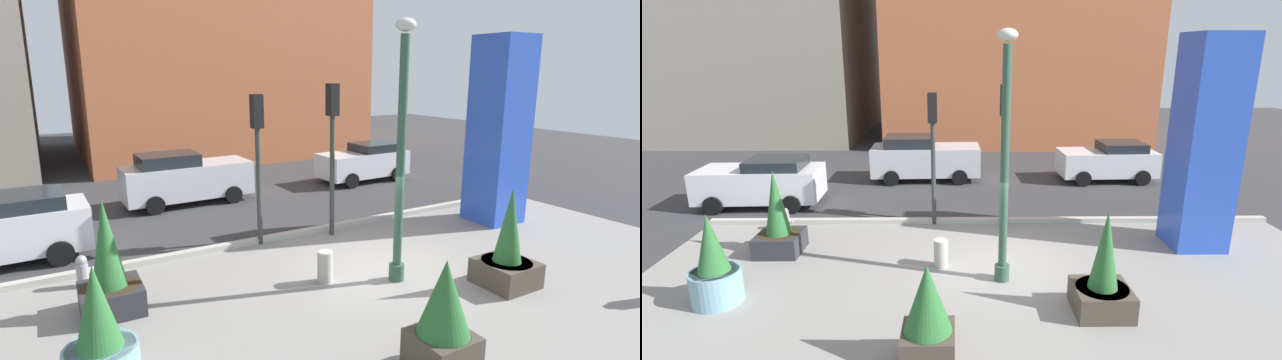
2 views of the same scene
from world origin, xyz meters
The scene contains 15 objects.
ground_plane centered at (0.00, 4.00, 0.00)m, with size 60.00×60.00×0.00m, color #38383A.
plaza_pavement centered at (0.00, -2.00, 0.00)m, with size 18.00×10.00×0.02m, color gray.
curb_strip centered at (0.00, 3.12, 0.08)m, with size 18.00×0.24×0.16m, color #B7B2A8.
lamp_post centered at (0.01, -0.78, 2.86)m, with size 0.44×0.44×5.87m.
art_pillar_blue centered at (5.67, 1.29, 2.94)m, with size 1.43×1.43×5.88m, color blue.
potted_plant_near_left centered at (-1.60, -3.92, 0.93)m, with size 0.94×0.94×1.94m.
potted_plant_near_right centered at (-5.96, 0.90, 0.88)m, with size 1.18×1.18×2.37m.
potted_plant_by_pillar centered at (1.99, -2.24, 0.81)m, with size 1.17×1.17×2.30m.
potted_plant_mid_plaza centered at (-6.39, -1.73, 0.79)m, with size 1.08×1.08×2.07m.
fire_hydrant centered at (-6.36, 2.49, 0.37)m, with size 0.36×0.26×0.75m.
concrete_bollard centered at (-1.50, -0.04, 0.38)m, with size 0.36×0.36×0.75m, color #B2ADA3.
traffic_light_corner centered at (-1.80, 3.04, 2.86)m, with size 0.28×0.42×4.19m.
traffic_light_far_side centered at (0.35, 2.69, 3.01)m, with size 0.28×0.42×4.45m.
car_curb_west centered at (-2.46, 8.41, 0.95)m, with size 4.60×2.09×1.91m.
car_intersection centered at (5.42, 8.22, 0.85)m, with size 4.07×2.13×1.66m.
Camera 1 is at (-6.77, -8.92, 4.78)m, focal length 26.87 mm.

